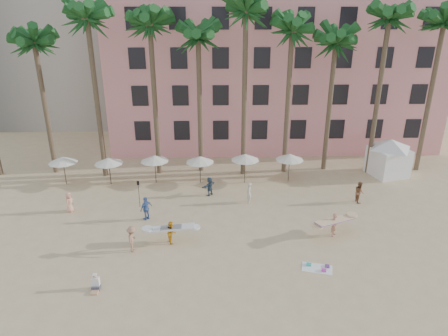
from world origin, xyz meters
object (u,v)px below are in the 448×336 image
pink_hotel (271,71)px  carrier_yellow (335,223)px  cabana (389,154)px  carrier_white (171,231)px

pink_hotel → carrier_yellow: bearing=-86.3°
pink_hotel → cabana: (9.55, -12.18, -5.93)m
pink_hotel → carrier_white: bearing=-112.5°
pink_hotel → carrier_yellow: 23.94m
carrier_yellow → pink_hotel: bearing=93.7°
carrier_white → carrier_yellow: bearing=2.5°
carrier_white → pink_hotel: bearing=67.5°
carrier_yellow → carrier_white: 11.17m
cabana → carrier_yellow: 13.42m
pink_hotel → cabana: bearing=-51.9°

